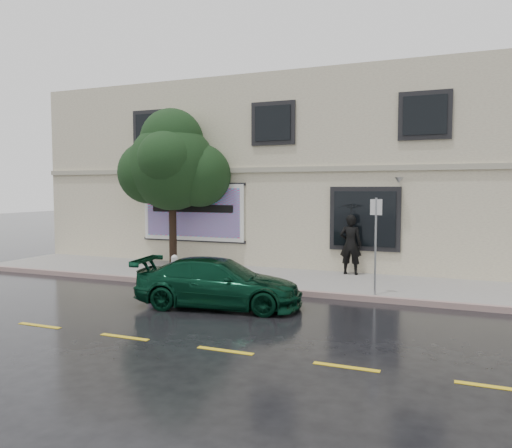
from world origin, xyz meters
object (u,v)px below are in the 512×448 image
at_px(fire_hydrant, 175,267).
at_px(car, 219,283).
at_px(street_tree, 172,167).
at_px(pedestrian, 351,244).

bearing_deg(fire_hydrant, car, -44.02).
height_order(car, fire_hydrant, car).
bearing_deg(street_tree, fire_hydrant, -57.48).
xyz_separation_m(car, street_tree, (-4.20, 4.70, 3.11)).
bearing_deg(street_tree, pedestrian, 3.55).
height_order(pedestrian, street_tree, street_tree).
relative_size(car, fire_hydrant, 5.61).
bearing_deg(street_tree, car, -48.22).
relative_size(pedestrian, street_tree, 0.38).
bearing_deg(pedestrian, street_tree, 2.73).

